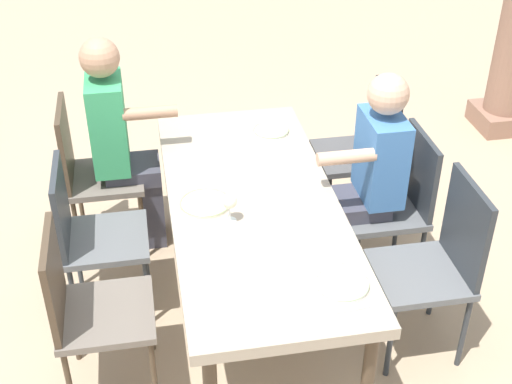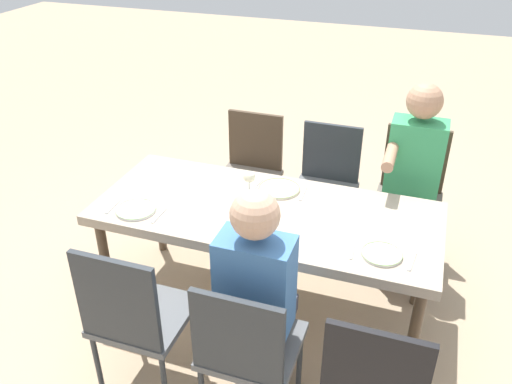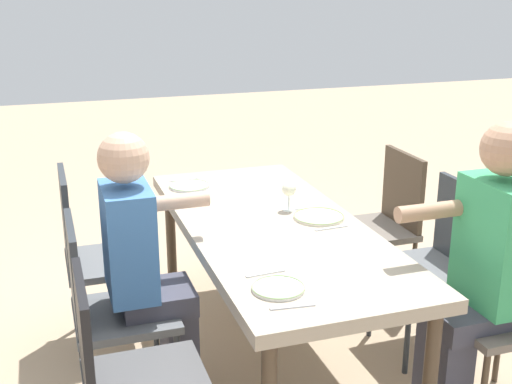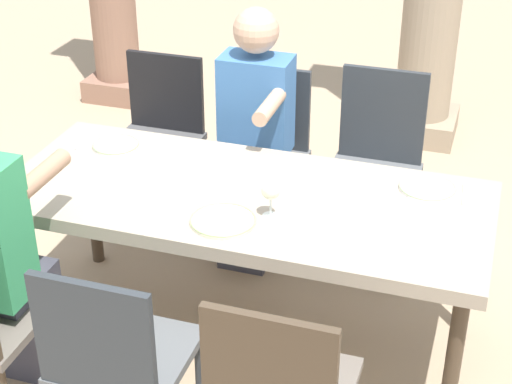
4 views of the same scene
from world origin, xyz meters
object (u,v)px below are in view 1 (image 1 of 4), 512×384
(chair_east_south, at_px, (86,305))
(chair_west_north, at_px, (365,146))
(dining_table, at_px, (253,211))
(chair_west_south, at_px, (90,168))
(plate_1, at_px, (205,203))
(plate_2, at_px, (342,284))
(diner_man_white, at_px, (368,176))
(wine_glass_1, at_px, (229,202))
(chair_mid_north, at_px, (396,198))
(chair_east_north, at_px, (438,259))
(plate_0, at_px, (271,131))
(chair_mid_south, at_px, (89,231))
(diner_woman_green, at_px, (121,140))

(chair_east_south, bearing_deg, chair_west_north, 124.59)
(dining_table, height_order, chair_west_south, chair_west_south)
(plate_1, bearing_deg, dining_table, 88.46)
(chair_west_north, bearing_deg, dining_table, -47.70)
(plate_1, relative_size, plate_2, 1.10)
(diner_man_white, bearing_deg, dining_table, -74.63)
(wine_glass_1, bearing_deg, chair_mid_north, 108.93)
(dining_table, bearing_deg, chair_mid_north, 102.36)
(chair_west_north, xyz_separation_m, wine_glass_1, (0.92, -0.98, 0.31))
(diner_man_white, bearing_deg, wine_glass_1, -67.36)
(chair_west_north, height_order, chair_east_north, chair_east_north)
(chair_mid_north, xyz_separation_m, wine_glass_1, (0.34, -0.98, 0.32))
(dining_table, relative_size, wine_glass_1, 13.12)
(dining_table, bearing_deg, diner_man_white, 105.37)
(plate_0, bearing_deg, chair_mid_south, -64.65)
(wine_glass_1, distance_m, plate_2, 0.69)
(dining_table, xyz_separation_m, plate_1, (-0.01, -0.24, 0.07))
(chair_west_south, xyz_separation_m, chair_east_north, (1.16, 1.69, -0.00))
(chair_mid_north, xyz_separation_m, diner_man_white, (0.00, -0.18, 0.17))
(chair_mid_north, height_order, chair_east_south, chair_east_south)
(chair_west_north, bearing_deg, chair_east_south, -55.41)
(dining_table, height_order, chair_west_north, chair_west_north)
(chair_east_south, bearing_deg, diner_woman_green, 170.35)
(chair_west_north, bearing_deg, diner_woman_green, -89.89)
(chair_mid_south, bearing_deg, plate_1, 73.48)
(chair_west_south, distance_m, chair_east_south, 1.16)
(diner_woman_green, bearing_deg, chair_west_north, 90.11)
(diner_woman_green, bearing_deg, chair_east_north, 52.19)
(dining_table, bearing_deg, plate_2, 20.25)
(chair_west_south, height_order, chair_mid_south, chair_west_south)
(dining_table, height_order, plate_0, plate_0)
(chair_mid_south, height_order, chair_east_north, chair_east_north)
(chair_east_north, height_order, plate_2, chair_east_north)
(wine_glass_1, bearing_deg, diner_man_white, 112.64)
(chair_west_south, bearing_deg, chair_east_north, 55.54)
(plate_1, bearing_deg, chair_east_north, 69.70)
(wine_glass_1, bearing_deg, chair_west_south, -142.53)
(chair_east_south, distance_m, plate_2, 1.16)
(plate_0, distance_m, wine_glass_1, 0.92)
(chair_east_north, distance_m, plate_0, 1.26)
(chair_mid_north, bearing_deg, diner_woman_green, -111.21)
(chair_east_north, xyz_separation_m, wine_glass_1, (-0.24, -0.99, 0.29))
(chair_west_south, height_order, chair_east_north, chair_east_north)
(plate_0, bearing_deg, plate_2, 1.33)
(plate_0, bearing_deg, diner_woman_green, -94.66)
(chair_west_north, xyz_separation_m, diner_woman_green, (0.00, -1.48, 0.19))
(chair_mid_north, bearing_deg, chair_east_north, 0.42)
(chair_east_south, height_order, plate_0, chair_east_south)
(chair_mid_north, bearing_deg, dining_table, -77.64)
(diner_woman_green, height_order, plate_2, diner_woman_green)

